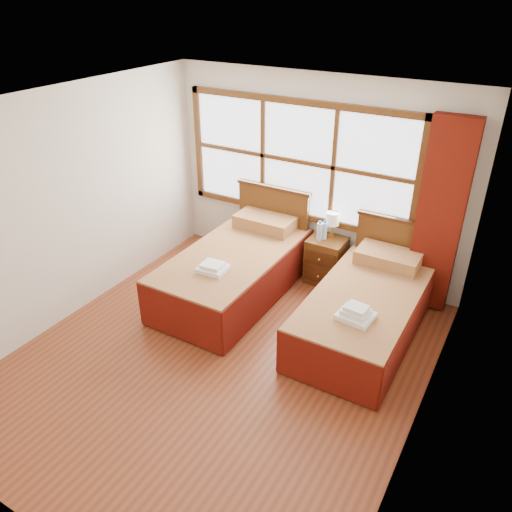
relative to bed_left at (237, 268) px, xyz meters
The scene contains 15 objects.
floor 1.36m from the bed_left, 65.30° to the right, with size 4.50×4.50×0.00m, color brown.
ceiling 2.61m from the bed_left, 65.30° to the right, with size 4.50×4.50×0.00m, color white.
wall_back 1.53m from the bed_left, 62.45° to the left, with size 4.00×4.00×0.00m, color silver.
wall_left 2.11m from the bed_left, 140.49° to the right, with size 4.50×4.50×0.00m, color silver.
wall_right 2.97m from the bed_left, 25.12° to the right, with size 4.50×4.50×0.00m, color silver.
window 1.57m from the bed_left, 73.55° to the left, with size 3.16×0.06×1.56m.
curtain 2.48m from the bed_left, 23.04° to the left, with size 0.50×0.16×2.30m, color #66140A.
bed_left is the anchor object (origin of this frame).
bed_right 1.70m from the bed_left, ahead, with size 1.08×2.10×1.05m.
nightstand 1.18m from the bed_left, 42.52° to the left, with size 0.46×0.46×0.62m.
towels_left 0.64m from the bed_left, 86.59° to the right, with size 0.35×0.31×0.10m.
towels_right 1.86m from the bed_left, 17.49° to the right, with size 0.37×0.33×0.14m.
lamp 1.37m from the bed_left, 46.67° to the left, with size 0.17×0.17×0.33m.
bottle_near 1.21m from the bed_left, 44.08° to the left, with size 0.07×0.07×0.26m.
bottle_far 1.14m from the bed_left, 43.31° to the left, with size 0.07×0.07×0.26m.
Camera 1 is at (2.40, -3.36, 3.52)m, focal length 35.00 mm.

